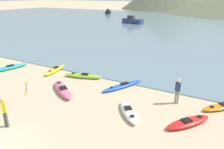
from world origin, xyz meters
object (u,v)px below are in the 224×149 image
at_px(kayak_on_sand_4, 9,68).
at_px(loose_paddle, 26,88).
at_px(kayak_on_sand_2, 55,70).
at_px(kayak_on_sand_3, 129,112).
at_px(person_near_waterline, 178,90).
at_px(kayak_on_sand_1, 122,86).
at_px(kayak_on_sand_6, 63,89).
at_px(person_near_foreground, 4,110).
at_px(moored_boat_0, 108,12).
at_px(kayak_on_sand_5, 222,106).
at_px(kayak_on_sand_7, 83,76).
at_px(kayak_on_sand_0, 188,122).
at_px(moored_boat_1, 132,21).

bearing_deg(kayak_on_sand_4, loose_paddle, -23.79).
relative_size(kayak_on_sand_2, kayak_on_sand_3, 1.21).
bearing_deg(person_near_waterline, kayak_on_sand_2, 176.03).
xyz_separation_m(person_near_waterline, loose_paddle, (-10.02, -3.01, -0.91)).
bearing_deg(kayak_on_sand_1, kayak_on_sand_3, -57.89).
distance_m(kayak_on_sand_3, kayak_on_sand_4, 12.86).
xyz_separation_m(kayak_on_sand_6, loose_paddle, (-2.74, -0.82, -0.17)).
xyz_separation_m(kayak_on_sand_2, kayak_on_sand_3, (8.70, -3.40, -0.02)).
bearing_deg(person_near_foreground, loose_paddle, 129.00).
distance_m(kayak_on_sand_3, moored_boat_0, 68.05).
bearing_deg(kayak_on_sand_4, kayak_on_sand_5, 5.20).
distance_m(kayak_on_sand_5, kayak_on_sand_6, 10.21).
relative_size(kayak_on_sand_7, person_near_foreground, 1.96).
bearing_deg(kayak_on_sand_2, kayak_on_sand_4, -157.65).
distance_m(kayak_on_sand_0, moored_boat_0, 69.27).
xyz_separation_m(kayak_on_sand_0, kayak_on_sand_5, (1.38, 2.75, -0.01)).
xyz_separation_m(kayak_on_sand_0, kayak_on_sand_3, (-3.15, -0.56, 0.01)).
distance_m(kayak_on_sand_4, person_near_waterline, 14.81).
distance_m(kayak_on_sand_1, kayak_on_sand_4, 10.84).
bearing_deg(kayak_on_sand_2, person_near_foreground, -63.39).
height_order(moored_boat_0, loose_paddle, moored_boat_0).
distance_m(kayak_on_sand_7, moored_boat_1, 35.57).
relative_size(kayak_on_sand_1, person_near_foreground, 2.14).
relative_size(kayak_on_sand_1, moored_boat_0, 0.73).
bearing_deg(kayak_on_sand_6, loose_paddle, -163.37).
bearing_deg(kayak_on_sand_7, kayak_on_sand_4, -166.82).
xyz_separation_m(kayak_on_sand_2, person_near_foreground, (3.80, -7.59, 0.77)).
bearing_deg(person_near_foreground, kayak_on_sand_6, 94.52).
bearing_deg(moored_boat_1, kayak_on_sand_1, -66.73).
xyz_separation_m(kayak_on_sand_4, kayak_on_sand_7, (7.07, 1.65, -0.01)).
distance_m(kayak_on_sand_0, kayak_on_sand_5, 3.08).
bearing_deg(kayak_on_sand_5, loose_paddle, -163.73).
bearing_deg(person_near_waterline, moored_boat_0, 123.97).
distance_m(kayak_on_sand_3, person_near_waterline, 3.42).
bearing_deg(kayak_on_sand_1, loose_paddle, -149.45).
distance_m(kayak_on_sand_4, kayak_on_sand_5, 17.35).
relative_size(kayak_on_sand_0, kayak_on_sand_4, 0.77).
height_order(kayak_on_sand_5, moored_boat_1, moored_boat_1).
relative_size(person_near_foreground, person_near_waterline, 1.02).
height_order(kayak_on_sand_1, kayak_on_sand_7, kayak_on_sand_7).
distance_m(kayak_on_sand_3, person_near_foreground, 6.49).
distance_m(kayak_on_sand_5, person_near_waterline, 2.73).
height_order(kayak_on_sand_0, kayak_on_sand_1, kayak_on_sand_0).
bearing_deg(loose_paddle, kayak_on_sand_7, 58.12).
height_order(kayak_on_sand_6, moored_boat_1, moored_boat_1).
relative_size(kayak_on_sand_4, loose_paddle, 1.59).
distance_m(kayak_on_sand_1, person_near_foreground, 7.97).
xyz_separation_m(kayak_on_sand_4, person_near_foreground, (7.85, -5.93, 0.77)).
distance_m(kayak_on_sand_0, kayak_on_sand_1, 5.79).
xyz_separation_m(kayak_on_sand_4, kayak_on_sand_5, (17.28, 1.57, -0.04)).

